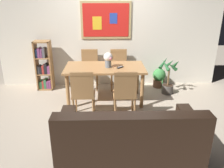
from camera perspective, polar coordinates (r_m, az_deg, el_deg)
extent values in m
plane|color=tan|center=(4.50, -0.31, -6.26)|extent=(12.00, 12.00, 0.00)
cube|color=silver|center=(5.47, -0.69, 13.04)|extent=(5.20, 0.10, 2.60)
cube|color=tan|center=(5.37, -1.53, 15.59)|extent=(1.14, 0.02, 0.83)
cube|color=red|center=(5.36, -1.53, 15.57)|extent=(1.04, 0.01, 0.73)
cube|color=gold|center=(5.36, -3.73, 14.87)|extent=(0.20, 0.00, 0.29)
cube|color=#263FA5|center=(5.35, 0.36, 16.02)|extent=(0.17, 0.00, 0.23)
cube|color=#9E7042|center=(4.60, -1.79, 4.09)|extent=(1.59, 0.85, 0.04)
cylinder|color=#9E7042|center=(4.46, -10.96, -1.92)|extent=(0.07, 0.07, 0.70)
cylinder|color=#9E7042|center=(4.46, 7.49, -1.74)|extent=(0.07, 0.07, 0.70)
cylinder|color=#9E7042|center=(5.10, -9.80, 1.12)|extent=(0.07, 0.07, 0.70)
cylinder|color=#9E7042|center=(5.09, 6.33, 1.28)|extent=(0.07, 0.07, 0.70)
cube|color=#9E7042|center=(5.32, 1.71, 3.26)|extent=(0.40, 0.40, 0.03)
cube|color=#997A66|center=(5.31, 1.72, 3.54)|extent=(0.36, 0.36, 0.03)
cylinder|color=#9E7042|center=(5.57, 3.34, 1.60)|extent=(0.04, 0.04, 0.42)
cylinder|color=#9E7042|center=(5.55, -0.16, 1.57)|extent=(0.04, 0.04, 0.42)
cylinder|color=#9E7042|center=(5.25, 3.64, 0.36)|extent=(0.04, 0.04, 0.42)
cylinder|color=#9E7042|center=(5.23, -0.07, 0.32)|extent=(0.04, 0.04, 0.42)
cube|color=#9E7042|center=(5.43, 1.63, 6.28)|extent=(0.38, 0.04, 0.46)
cube|color=#9E7042|center=(5.38, 1.66, 8.34)|extent=(0.38, 0.05, 0.06)
cube|color=#9E7042|center=(4.07, 3.11, -2.54)|extent=(0.40, 0.40, 0.03)
cube|color=#997A66|center=(4.06, 3.11, -2.18)|extent=(0.36, 0.36, 0.03)
cylinder|color=#9E7042|center=(4.00, 0.79, -6.50)|extent=(0.04, 0.04, 0.42)
cylinder|color=#9E7042|center=(4.03, 5.66, -6.40)|extent=(0.04, 0.04, 0.42)
cylinder|color=#9E7042|center=(4.31, 0.61, -4.40)|extent=(0.04, 0.04, 0.42)
cylinder|color=#9E7042|center=(4.33, 5.12, -4.33)|extent=(0.04, 0.04, 0.42)
cube|color=#9E7042|center=(3.81, 3.39, -0.28)|extent=(0.38, 0.04, 0.46)
cube|color=#9E7042|center=(3.74, 3.45, 2.57)|extent=(0.38, 0.05, 0.06)
cube|color=#9E7042|center=(5.33, -5.60, 3.21)|extent=(0.40, 0.40, 0.03)
cube|color=#997A66|center=(5.33, -5.62, 3.49)|extent=(0.36, 0.36, 0.03)
cylinder|color=#9E7042|center=(5.56, -3.66, 1.57)|extent=(0.04, 0.04, 0.42)
cylinder|color=#9E7042|center=(5.58, -7.16, 1.52)|extent=(0.04, 0.04, 0.42)
cylinder|color=#9E7042|center=(5.24, -3.78, 0.32)|extent=(0.04, 0.04, 0.42)
cylinder|color=#9E7042|center=(5.26, -7.48, 0.28)|extent=(0.04, 0.04, 0.42)
cube|color=#9E7042|center=(5.44, -5.57, 6.23)|extent=(0.38, 0.04, 0.46)
cube|color=#9E7042|center=(5.39, -5.65, 8.28)|extent=(0.38, 0.05, 0.06)
cube|color=#9E7042|center=(4.09, -7.06, -2.54)|extent=(0.40, 0.40, 0.03)
cube|color=#997A66|center=(4.08, -7.08, -2.19)|extent=(0.36, 0.36, 0.03)
cylinder|color=#9E7042|center=(4.06, -9.54, -6.43)|extent=(0.04, 0.04, 0.42)
cylinder|color=#9E7042|center=(4.02, -4.71, -6.43)|extent=(0.04, 0.04, 0.42)
cylinder|color=#9E7042|center=(4.36, -8.97, -4.37)|extent=(0.04, 0.04, 0.42)
cylinder|color=#9E7042|center=(4.33, -4.49, -4.35)|extent=(0.04, 0.04, 0.42)
cube|color=#9E7042|center=(3.83, -7.46, -0.30)|extent=(0.38, 0.04, 0.46)
cube|color=#9E7042|center=(3.77, -7.60, 2.54)|extent=(0.38, 0.05, 0.06)
cube|color=black|center=(3.17, 4.05, -15.10)|extent=(1.80, 0.84, 0.40)
cube|color=black|center=(2.67, 4.95, -11.86)|extent=(1.80, 0.20, 0.44)
cube|color=black|center=(3.02, -11.51, -10.36)|extent=(0.18, 0.80, 0.22)
cube|color=black|center=(3.17, 19.12, -9.56)|extent=(0.18, 0.80, 0.22)
cube|color=#8C6B4C|center=(2.80, -4.78, -11.48)|extent=(0.32, 0.16, 0.33)
cube|color=#8C6B4C|center=(2.81, 4.59, -11.34)|extent=(0.32, 0.16, 0.33)
cube|color=#9E7042|center=(5.56, -18.18, 4.39)|extent=(0.03, 0.28, 1.14)
cube|color=#9E7042|center=(5.47, -14.86, 4.49)|extent=(0.03, 0.28, 1.14)
cube|color=#9E7042|center=(5.69, -15.96, -0.91)|extent=(0.36, 0.28, 0.03)
cube|color=#9E7042|center=(5.39, -17.15, 10.09)|extent=(0.36, 0.28, 0.03)
cube|color=#9E7042|center=(5.56, -16.34, 2.57)|extent=(0.30, 0.28, 0.02)
cube|color=#9E7042|center=(5.46, -16.74, 6.34)|extent=(0.30, 0.28, 0.02)
cube|color=#337247|center=(5.68, -17.11, 0.01)|extent=(0.06, 0.22, 0.17)
cube|color=#B2332D|center=(5.66, -16.59, 0.10)|extent=(0.04, 0.22, 0.18)
cube|color=#337247|center=(5.65, -16.10, 0.20)|extent=(0.05, 0.22, 0.21)
cube|color=#7F3F72|center=(5.64, -15.53, 0.08)|extent=(0.05, 0.22, 0.18)
cube|color=#7F3F72|center=(5.62, -15.01, 0.12)|extent=(0.04, 0.22, 0.19)
cube|color=#595960|center=(5.57, -17.62, 3.52)|extent=(0.04, 0.22, 0.18)
cube|color=black|center=(5.56, -17.12, 3.45)|extent=(0.05, 0.22, 0.16)
cube|color=#B2332D|center=(5.54, -16.59, 3.61)|extent=(0.04, 0.22, 0.19)
cube|color=black|center=(5.52, -16.00, 3.77)|extent=(0.06, 0.22, 0.22)
cube|color=#7F3F72|center=(5.51, -15.32, 3.61)|extent=(0.06, 0.22, 0.19)
cube|color=#2D4C8C|center=(5.47, -18.08, 7.37)|extent=(0.04, 0.22, 0.19)
cube|color=#7F3F72|center=(5.45, -17.58, 7.50)|extent=(0.05, 0.22, 0.21)
cube|color=#7F3F72|center=(5.44, -17.02, 7.43)|extent=(0.04, 0.22, 0.19)
cube|color=#595960|center=(5.42, -16.47, 7.55)|extent=(0.05, 0.22, 0.21)
cylinder|color=brown|center=(5.66, 11.52, 0.20)|extent=(0.27, 0.27, 0.18)
cylinder|color=#332319|center=(5.63, 11.57, 0.97)|extent=(0.24, 0.24, 0.02)
sphere|color=#387F3D|center=(5.58, 11.67, 2.25)|extent=(0.31, 0.31, 0.31)
cylinder|color=#387F3D|center=(5.55, 12.37, -0.59)|extent=(0.03, 0.03, 0.32)
cylinder|color=#387F3D|center=(5.77, 12.54, 0.31)|extent=(0.03, 0.03, 0.31)
cylinder|color=#4C4742|center=(5.32, 13.61, -1.23)|extent=(0.26, 0.26, 0.20)
cylinder|color=#332319|center=(5.29, 13.69, -0.35)|extent=(0.23, 0.23, 0.02)
cylinder|color=brown|center=(5.22, 13.88, 1.76)|extent=(0.04, 0.04, 0.39)
cone|color=#235B2D|center=(5.20, 15.68, 4.87)|extent=(0.12, 0.31, 0.25)
cone|color=#235B2D|center=(5.23, 14.11, 4.96)|extent=(0.23, 0.13, 0.22)
cone|color=#235B2D|center=(5.21, 12.73, 5.16)|extent=(0.28, 0.27, 0.25)
cone|color=#235B2D|center=(5.05, 13.19, 4.61)|extent=(0.20, 0.26, 0.24)
cone|color=#235B2D|center=(5.04, 14.74, 4.25)|extent=(0.26, 0.13, 0.22)
cylinder|color=slate|center=(4.54, -0.96, 5.08)|extent=(0.12, 0.12, 0.15)
sphere|color=silver|center=(4.51, -0.97, 6.73)|extent=(0.18, 0.18, 0.18)
sphere|color=#EACC4C|center=(4.56, -1.43, 7.00)|extent=(0.06, 0.06, 0.06)
sphere|color=pink|center=(4.45, -0.46, 6.36)|extent=(0.06, 0.06, 0.06)
sphere|color=#D86633|center=(4.53, -0.11, 6.58)|extent=(0.06, 0.06, 0.06)
cube|color=black|center=(4.52, 2.06, 4.17)|extent=(0.14, 0.14, 0.02)
cube|color=gray|center=(4.52, 2.06, 4.31)|extent=(0.09, 0.09, 0.00)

